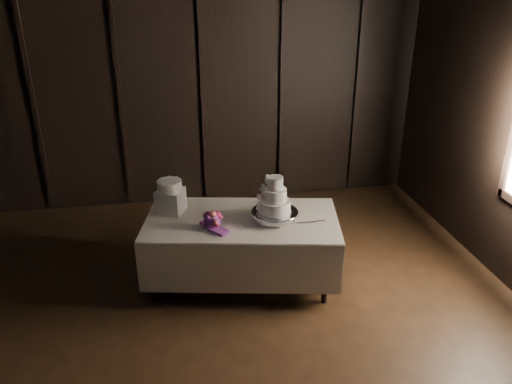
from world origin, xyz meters
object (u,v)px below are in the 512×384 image
at_px(display_table, 242,247).
at_px(cake_stand, 275,215).
at_px(small_cake, 169,185).
at_px(bouquet, 212,221).
at_px(box_pedestal, 171,201).
at_px(wedding_cake, 273,199).

xyz_separation_m(display_table, cake_stand, (0.33, -0.07, 0.39)).
bearing_deg(small_cake, display_table, -22.22).
xyz_separation_m(display_table, small_cake, (-0.72, 0.29, 0.64)).
bearing_deg(display_table, small_cake, 168.34).
relative_size(display_table, bouquet, 5.17).
bearing_deg(box_pedestal, wedding_cake, -20.55).
bearing_deg(box_pedestal, small_cake, 0.00).
distance_m(wedding_cake, bouquet, 0.65).
distance_m(display_table, cake_stand, 0.52).
distance_m(cake_stand, bouquet, 0.65).
bearing_deg(small_cake, bouquet, -46.61).
xyz_separation_m(wedding_cake, box_pedestal, (-1.02, 0.38, -0.12)).
bearing_deg(wedding_cake, bouquet, -168.27).
relative_size(cake_stand, wedding_cake, 1.27).
relative_size(display_table, small_cake, 8.39).
relative_size(display_table, box_pedestal, 8.26).
relative_size(cake_stand, bouquet, 1.17).
height_order(cake_stand, bouquet, bouquet).
bearing_deg(bouquet, wedding_cake, 3.67).
distance_m(wedding_cake, box_pedestal, 1.10).
height_order(cake_stand, small_cake, small_cake).
bearing_deg(display_table, box_pedestal, 168.34).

